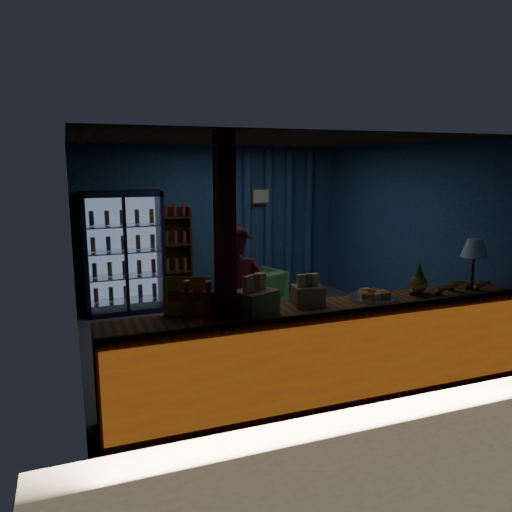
# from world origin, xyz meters

# --- Properties ---
(ground) EXTENTS (4.60, 4.60, 0.00)m
(ground) POSITION_xyz_m (0.00, 0.00, 0.00)
(ground) COLOR #515154
(ground) RESTS_ON ground
(room_walls) EXTENTS (4.60, 4.60, 4.60)m
(room_walls) POSITION_xyz_m (0.00, 0.00, 1.57)
(room_walls) COLOR navy
(room_walls) RESTS_ON ground
(counter) EXTENTS (4.40, 0.57, 0.99)m
(counter) POSITION_xyz_m (0.00, -1.91, 0.48)
(counter) COLOR brown
(counter) RESTS_ON ground
(support_post) EXTENTS (0.16, 0.16, 2.60)m
(support_post) POSITION_xyz_m (-1.05, -1.90, 1.30)
(support_post) COLOR maroon
(support_post) RESTS_ON ground
(beverage_cooler) EXTENTS (1.20, 0.62, 1.90)m
(beverage_cooler) POSITION_xyz_m (-1.55, 1.92, 0.93)
(beverage_cooler) COLOR black
(beverage_cooler) RESTS_ON ground
(bottle_shelf) EXTENTS (0.50, 0.28, 1.60)m
(bottle_shelf) POSITION_xyz_m (-0.70, 2.06, 0.79)
(bottle_shelf) COLOR #3D2513
(bottle_shelf) RESTS_ON ground
(curtain_folds) EXTENTS (1.74, 0.14, 2.50)m
(curtain_folds) POSITION_xyz_m (1.00, 2.14, 1.30)
(curtain_folds) COLOR navy
(curtain_folds) RESTS_ON room_walls
(framed_picture) EXTENTS (0.36, 0.04, 0.28)m
(framed_picture) POSITION_xyz_m (0.85, 2.10, 1.75)
(framed_picture) COLOR #B67D2D
(framed_picture) RESTS_ON room_walls
(shopkeeper) EXTENTS (0.65, 0.45, 1.71)m
(shopkeeper) POSITION_xyz_m (-0.75, -1.33, 0.85)
(shopkeeper) COLOR maroon
(shopkeeper) RESTS_ON ground
(green_chair) EXTENTS (0.84, 0.85, 0.60)m
(green_chair) POSITION_xyz_m (0.56, 1.37, 0.30)
(green_chair) COLOR #5EBC5E
(green_chair) RESTS_ON ground
(side_table) EXTENTS (0.54, 0.41, 0.57)m
(side_table) POSITION_xyz_m (0.20, 1.41, 0.24)
(side_table) COLOR #3D2513
(side_table) RESTS_ON ground
(yellow_sign) EXTENTS (0.44, 0.24, 0.35)m
(yellow_sign) POSITION_xyz_m (-1.34, -1.68, 1.13)
(yellow_sign) COLOR #E4A40C
(yellow_sign) RESTS_ON counter
(soda_bottles) EXTENTS (0.28, 0.19, 0.35)m
(soda_bottles) POSITION_xyz_m (-1.29, -1.83, 1.09)
(soda_bottles) COLOR red
(soda_bottles) RESTS_ON counter
(snack_box_left) EXTENTS (0.43, 0.40, 0.37)m
(snack_box_left) POSITION_xyz_m (-0.76, -1.90, 1.08)
(snack_box_left) COLOR #A68050
(snack_box_left) RESTS_ON counter
(snack_box_centre) EXTENTS (0.32, 0.28, 0.30)m
(snack_box_centre) POSITION_xyz_m (-0.17, -1.78, 1.06)
(snack_box_centre) COLOR #A68050
(snack_box_centre) RESTS_ON counter
(pastry_tray) EXTENTS (0.49, 0.49, 0.08)m
(pastry_tray) POSITION_xyz_m (0.54, -1.83, 0.98)
(pastry_tray) COLOR silver
(pastry_tray) RESTS_ON counter
(banana_bunches) EXTENTS (0.98, 0.29, 0.16)m
(banana_bunches) POSITION_xyz_m (1.41, -1.94, 1.03)
(banana_bunches) COLOR gold
(banana_bunches) RESTS_ON counter
(table_lamp) EXTENTS (0.29, 0.29, 0.56)m
(table_lamp) POSITION_xyz_m (1.79, -1.89, 1.39)
(table_lamp) COLOR black
(table_lamp) RESTS_ON counter
(pineapple) EXTENTS (0.19, 0.19, 0.33)m
(pineapple) POSITION_xyz_m (1.13, -1.81, 1.09)
(pineapple) COLOR brown
(pineapple) RESTS_ON counter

